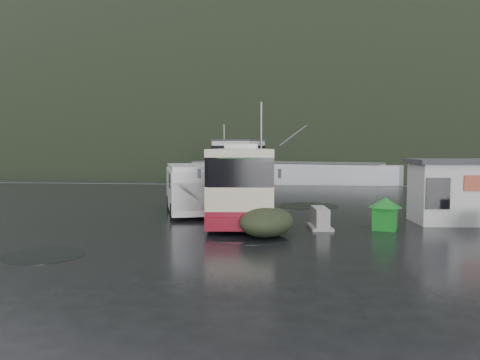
# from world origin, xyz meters

# --- Properties ---
(ground) EXTENTS (160.00, 160.00, 0.00)m
(ground) POSITION_xyz_m (0.00, 0.00, 0.00)
(ground) COLOR black
(ground) RESTS_ON ground
(harbor_water) EXTENTS (300.00, 180.00, 0.02)m
(harbor_water) POSITION_xyz_m (0.00, 110.00, 0.00)
(harbor_water) COLOR black
(harbor_water) RESTS_ON ground
(quay_edge) EXTENTS (160.00, 0.60, 1.50)m
(quay_edge) POSITION_xyz_m (0.00, 20.00, 0.00)
(quay_edge) COLOR #999993
(quay_edge) RESTS_ON ground
(headland) EXTENTS (780.00, 540.00, 570.00)m
(headland) POSITION_xyz_m (10.00, 250.00, 0.00)
(headland) COLOR black
(headland) RESTS_ON ground
(coach_bus) EXTENTS (4.31, 12.60, 3.49)m
(coach_bus) POSITION_xyz_m (0.64, 2.33, 0.00)
(coach_bus) COLOR beige
(coach_bus) RESTS_ON ground
(white_van) EXTENTS (3.70, 6.20, 2.45)m
(white_van) POSITION_xyz_m (-2.05, 2.26, 0.00)
(white_van) COLOR silver
(white_van) RESTS_ON ground
(waste_bin_left) EXTENTS (1.17, 1.17, 1.30)m
(waste_bin_left) POSITION_xyz_m (1.58, -1.72, 0.00)
(waste_bin_left) COLOR #14751E
(waste_bin_left) RESTS_ON ground
(waste_bin_right) EXTENTS (1.18, 1.18, 1.32)m
(waste_bin_right) POSITION_xyz_m (6.91, -1.66, 0.00)
(waste_bin_right) COLOR #14751E
(waste_bin_right) RESTS_ON ground
(dome_tent) EXTENTS (2.53, 3.12, 1.08)m
(dome_tent) POSITION_xyz_m (2.26, -3.56, 0.00)
(dome_tent) COLOR #29321E
(dome_tent) RESTS_ON ground
(ticket_kiosk) EXTENTS (3.73, 2.91, 2.80)m
(ticket_kiosk) POSITION_xyz_m (10.19, 0.45, 0.00)
(ticket_kiosk) COLOR silver
(ticket_kiosk) RESTS_ON ground
(jersey_barrier_a) EXTENTS (1.03, 1.79, 0.85)m
(jersey_barrier_a) POSITION_xyz_m (4.34, -1.60, 0.00)
(jersey_barrier_a) COLOR #999993
(jersey_barrier_a) RESTS_ON ground
(fishing_trawler) EXTENTS (24.06, 12.77, 9.47)m
(fishing_trawler) POSITION_xyz_m (2.33, 29.04, 0.00)
(fishing_trawler) COLOR silver
(fishing_trawler) RESTS_ON ground
(puddles) EXTENTS (11.37, 16.11, 0.01)m
(puddles) POSITION_xyz_m (0.78, -0.23, 0.01)
(puddles) COLOR black
(puddles) RESTS_ON ground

